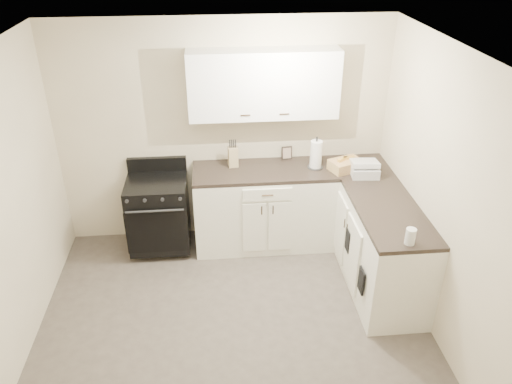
{
  "coord_description": "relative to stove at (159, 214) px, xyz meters",
  "views": [
    {
      "loc": [
        -0.11,
        -3.31,
        3.34
      ],
      "look_at": [
        0.27,
        0.85,
        1.03
      ],
      "focal_mm": 35.0,
      "sensor_mm": 36.0,
      "label": 1
    }
  ],
  "objects": [
    {
      "name": "wall_right",
      "position": [
        2.55,
        -1.48,
        0.79
      ],
      "size": [
        0.0,
        3.6,
        3.6
      ],
      "primitive_type": "plane",
      "rotation": [
        1.57,
        0.0,
        -1.57
      ],
      "color": "beige",
      "rests_on": "ground"
    },
    {
      "name": "oven_mitt_far",
      "position": [
        1.93,
        -0.78,
        0.06
      ],
      "size": [
        0.02,
        0.14,
        0.24
      ],
      "primitive_type": "cube",
      "color": "black",
      "rests_on": "base_cabinets_right"
    },
    {
      "name": "paper_towel",
      "position": [
        1.73,
        0.03,
        0.63
      ],
      "size": [
        0.13,
        0.13,
        0.31
      ],
      "primitive_type": "cylinder",
      "rotation": [
        0.0,
        0.0,
        -0.0
      ],
      "color": "white",
      "rests_on": "countertop_back"
    },
    {
      "name": "countertop_right",
      "position": [
        2.25,
        -0.63,
        0.46
      ],
      "size": [
        0.6,
        1.9,
        0.04
      ],
      "primitive_type": "cube",
      "color": "black",
      "rests_on": "base_cabinets_right"
    },
    {
      "name": "wall_back",
      "position": [
        0.75,
        0.32,
        0.79
      ],
      "size": [
        3.6,
        0.0,
        3.6
      ],
      "primitive_type": "plane",
      "rotation": [
        1.57,
        0.0,
        0.0
      ],
      "color": "beige",
      "rests_on": "ground"
    },
    {
      "name": "base_cabinets_back",
      "position": [
        1.17,
        0.02,
        -0.01
      ],
      "size": [
        1.55,
        0.6,
        0.9
      ],
      "primitive_type": "cube",
      "color": "white",
      "rests_on": "floor"
    },
    {
      "name": "oven_mitt_near",
      "position": [
        1.93,
        -1.3,
        -0.03
      ],
      "size": [
        0.02,
        0.14,
        0.24
      ],
      "primitive_type": "cube",
      "color": "black",
      "rests_on": "base_cabinets_right"
    },
    {
      "name": "picture_frame",
      "position": [
        1.45,
        0.27,
        0.55
      ],
      "size": [
        0.12,
        0.05,
        0.15
      ],
      "primitive_type": "cube",
      "rotation": [
        -0.14,
        0.0,
        0.13
      ],
      "color": "black",
      "rests_on": "countertop_back"
    },
    {
      "name": "ceiling",
      "position": [
        0.75,
        -1.48,
        2.04
      ],
      "size": [
        3.6,
        3.6,
        0.0
      ],
      "primitive_type": "plane",
      "color": "white",
      "rests_on": "wall_back"
    },
    {
      "name": "stove",
      "position": [
        0.0,
        0.0,
        0.0
      ],
      "size": [
        0.65,
        0.56,
        0.79
      ],
      "primitive_type": "cube",
      "color": "black",
      "rests_on": "floor"
    },
    {
      "name": "knife_block",
      "position": [
        0.84,
        0.14,
        0.59
      ],
      "size": [
        0.11,
        0.1,
        0.22
      ],
      "primitive_type": "cube",
      "rotation": [
        0.0,
        0.0,
        0.12
      ],
      "color": "tan",
      "rests_on": "countertop_back"
    },
    {
      "name": "countertop_back",
      "position": [
        1.17,
        0.02,
        0.46
      ],
      "size": [
        1.55,
        0.6,
        0.04
      ],
      "primitive_type": "cube",
      "color": "black",
      "rests_on": "base_cabinets_back"
    },
    {
      "name": "floor",
      "position": [
        0.75,
        -1.48,
        -0.46
      ],
      "size": [
        3.6,
        3.6,
        0.0
      ],
      "primitive_type": "plane",
      "color": "#473F38",
      "rests_on": "ground"
    },
    {
      "name": "glass_jar",
      "position": [
        2.23,
        -1.48,
        0.55
      ],
      "size": [
        0.09,
        0.09,
        0.14
      ],
      "primitive_type": "cylinder",
      "rotation": [
        0.0,
        0.0,
        0.06
      ],
      "color": "silver",
      "rests_on": "countertop_right"
    },
    {
      "name": "upper_cabinets",
      "position": [
        1.17,
        0.18,
        1.38
      ],
      "size": [
        1.55,
        0.3,
        0.7
      ],
      "primitive_type": "cube",
      "color": "white",
      "rests_on": "wall_back"
    },
    {
      "name": "base_cabinets_right",
      "position": [
        2.25,
        -0.63,
        -0.01
      ],
      "size": [
        0.6,
        1.9,
        0.9
      ],
      "primitive_type": "cube",
      "color": "white",
      "rests_on": "floor"
    },
    {
      "name": "wicker_basket",
      "position": [
        2.05,
        -0.06,
        0.54
      ],
      "size": [
        0.4,
        0.33,
        0.11
      ],
      "primitive_type": "cube",
      "rotation": [
        0.0,
        0.0,
        0.36
      ],
      "color": "tan",
      "rests_on": "countertop_right"
    },
    {
      "name": "countertop_grill",
      "position": [
        2.21,
        -0.2,
        0.53
      ],
      "size": [
        0.3,
        0.28,
        0.1
      ],
      "primitive_type": "cube",
      "rotation": [
        0.0,
        0.0,
        -0.08
      ],
      "color": "silver",
      "rests_on": "countertop_right"
    }
  ]
}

